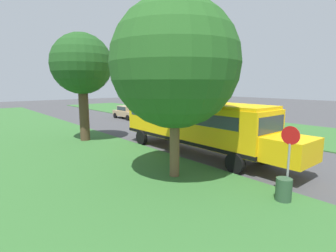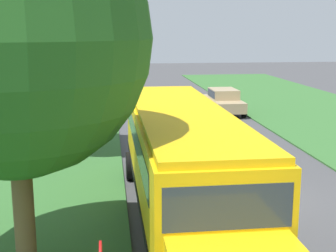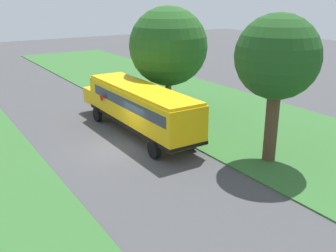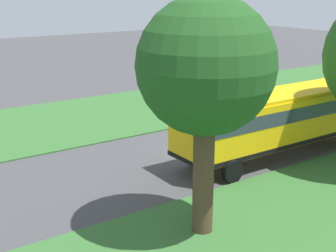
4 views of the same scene
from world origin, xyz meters
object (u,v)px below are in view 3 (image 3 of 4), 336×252
(stop_sign, at_px, (121,84))
(trash_bin, at_px, (126,99))
(school_bus, at_px, (139,105))
(oak_tree_beside_bus, at_px, (171,47))
(oak_tree_roadside_mid, at_px, (276,59))

(stop_sign, height_order, trash_bin, stop_sign)
(stop_sign, distance_m, trash_bin, 1.35)
(school_bus, relative_size, stop_sign, 4.53)
(oak_tree_beside_bus, xyz_separation_m, stop_sign, (1.88, -4.43, -3.33))
(school_bus, xyz_separation_m, stop_sign, (-2.09, -6.82, -0.19))
(oak_tree_beside_bus, bearing_deg, trash_bin, -72.00)
(oak_tree_roadside_mid, bearing_deg, stop_sign, -83.22)
(oak_tree_beside_bus, xyz_separation_m, oak_tree_roadside_mid, (0.17, 9.98, 0.48))
(school_bus, relative_size, trash_bin, 13.80)
(stop_sign, bearing_deg, oak_tree_beside_bus, 113.02)
(stop_sign, bearing_deg, oak_tree_roadside_mid, 96.78)
(oak_tree_roadside_mid, bearing_deg, school_bus, -63.36)
(oak_tree_beside_bus, bearing_deg, stop_sign, -66.98)
(oak_tree_beside_bus, bearing_deg, school_bus, 31.02)
(oak_tree_roadside_mid, xyz_separation_m, stop_sign, (1.71, -14.41, -3.81))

